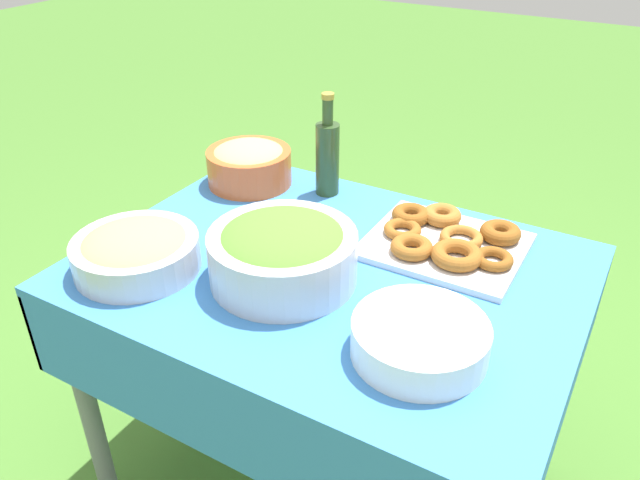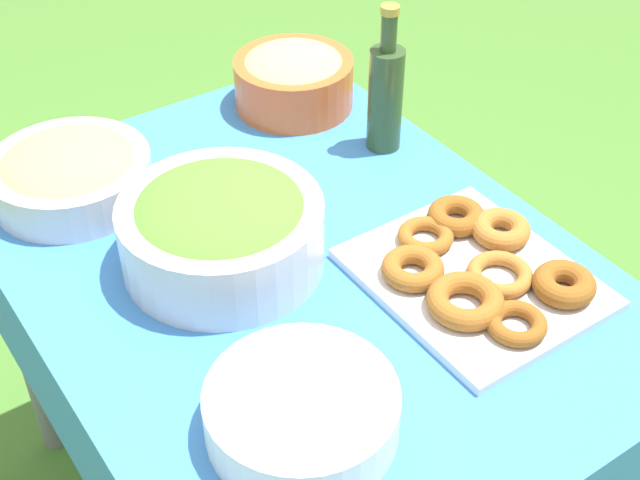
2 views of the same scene
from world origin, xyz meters
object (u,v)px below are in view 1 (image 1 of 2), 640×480
plate_stack (420,339)px  olive_oil_bottle (327,155)px  pasta_bowl (249,163)px  salad_bowl (283,252)px  bread_bowl (136,250)px  donut_platter (446,240)px

plate_stack → olive_oil_bottle: bearing=133.6°
plate_stack → olive_oil_bottle: (-0.49, 0.51, 0.08)m
pasta_bowl → salad_bowl: bearing=-46.1°
pasta_bowl → olive_oil_bottle: (0.23, 0.06, 0.05)m
plate_stack → bread_bowl: bread_bowl is taller
donut_platter → plate_stack: bearing=-77.2°
donut_platter → olive_oil_bottle: 0.43m
salad_bowl → donut_platter: size_ratio=0.88×
salad_bowl → donut_platter: bearing=48.8°
pasta_bowl → bread_bowl: size_ratio=0.85×
salad_bowl → bread_bowl: 0.34m
salad_bowl → olive_oil_bottle: (-0.13, 0.43, 0.04)m
plate_stack → bread_bowl: 0.68m
pasta_bowl → olive_oil_bottle: 0.24m
plate_stack → bread_bowl: size_ratio=0.91×
pasta_bowl → plate_stack: (0.72, -0.46, -0.03)m
plate_stack → olive_oil_bottle: olive_oil_bottle is taller
donut_platter → olive_oil_bottle: size_ratio=1.29×
salad_bowl → donut_platter: salad_bowl is taller
bread_bowl → plate_stack: bearing=4.0°
donut_platter → olive_oil_bottle: olive_oil_bottle is taller
salad_bowl → bread_bowl: bearing=-157.3°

